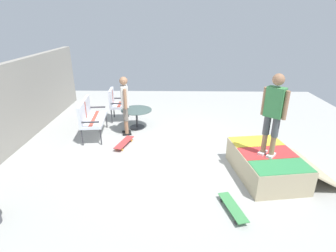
% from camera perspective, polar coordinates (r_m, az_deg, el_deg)
% --- Properties ---
extents(ground_plane, '(12.00, 12.00, 0.10)m').
position_cam_1_polar(ground_plane, '(6.41, 1.27, -6.66)').
color(ground_plane, '#A8A8A3').
extents(skate_ramp, '(1.87, 2.03, 0.53)m').
position_cam_1_polar(skate_ramp, '(5.88, 20.61, -7.60)').
color(skate_ramp, tan).
rests_on(skate_ramp, ground_plane).
extents(patio_bench, '(1.30, 0.68, 1.02)m').
position_cam_1_polar(patio_bench, '(7.47, -16.59, 2.26)').
color(patio_bench, '#38383D').
rests_on(patio_bench, ground_plane).
extents(patio_chair_near_house, '(0.66, 0.60, 1.02)m').
position_cam_1_polar(patio_chair_near_house, '(8.51, -11.22, 5.17)').
color(patio_chair_near_house, '#38383D').
rests_on(patio_chair_near_house, ground_plane).
extents(patio_table, '(0.90, 0.90, 0.57)m').
position_cam_1_polar(patio_table, '(7.84, -6.78, 2.37)').
color(patio_table, '#38383D').
rests_on(patio_table, ground_plane).
extents(person_watching, '(0.47, 0.30, 1.63)m').
position_cam_1_polar(person_watching, '(7.29, -9.32, 5.16)').
color(person_watching, black).
rests_on(person_watching, ground_plane).
extents(person_skater, '(0.37, 0.38, 1.62)m').
position_cam_1_polar(person_skater, '(5.28, 21.86, 3.16)').
color(person_skater, silver).
rests_on(person_skater, skate_ramp).
extents(skateboard_by_bench, '(0.82, 0.41, 0.10)m').
position_cam_1_polar(skateboard_by_bench, '(6.90, -9.46, -3.55)').
color(skateboard_by_bench, '#B23838').
rests_on(skateboard_by_bench, ground_plane).
extents(skateboard_spare, '(0.82, 0.39, 0.10)m').
position_cam_1_polar(skateboard_spare, '(4.80, 13.78, -16.67)').
color(skateboard_spare, '#3F8C4C').
rests_on(skateboard_spare, ground_plane).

